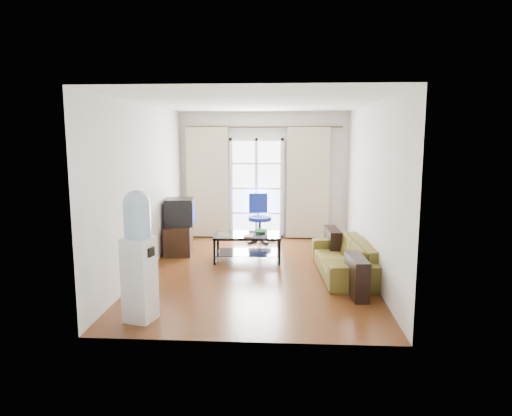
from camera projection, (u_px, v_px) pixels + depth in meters
The scene contains 20 objects.
floor at pixel (256, 271), 7.46m from camera, with size 5.20×5.20×0.00m, color brown.
ceiling at pixel (256, 103), 7.04m from camera, with size 5.20×5.20×0.00m, color white.
wall_back at pixel (264, 176), 9.82m from camera, with size 3.60×0.02×2.70m, color silver.
wall_front at pixel (241, 219), 4.69m from camera, with size 3.60×0.02×2.70m, color silver.
wall_left at pixel (145, 189), 7.36m from camera, with size 0.02×5.20×2.70m, color silver.
wall_right at pixel (371, 190), 7.14m from camera, with size 0.02×5.20×2.70m, color silver.
french_door at pixel (256, 188), 9.81m from camera, with size 1.16×0.06×2.15m.
curtain_rod at pixel (263, 127), 9.56m from camera, with size 0.04×0.04×3.30m, color #4C3F2D.
curtain_left at pixel (208, 183), 9.79m from camera, with size 0.90×0.07×2.35m, color beige.
curtain_right at pixel (308, 183), 9.66m from camera, with size 0.90×0.07×2.35m, color beige.
radiator at pixel (300, 223), 9.83m from camera, with size 0.64×0.12×0.64m, color #9F9EA1.
sofa at pixel (343, 258), 7.25m from camera, with size 0.88×1.95×0.56m, color brown.
coffee_table at pixel (248, 244), 8.07m from camera, with size 1.20×0.72×0.47m.
bowl at pixel (261, 232), 8.13m from camera, with size 0.30×0.30×0.06m, color #36954D.
book at pixel (244, 236), 7.86m from camera, with size 0.15×0.20×0.02m, color #A7142F.
remote at pixel (261, 234), 8.01m from camera, with size 0.16×0.04×0.02m, color black.
tv_stand at pixel (179, 240), 8.57m from camera, with size 0.48×0.73×0.53m, color black.
crt_tv at pixel (179, 212), 8.55m from camera, with size 0.61×0.61×0.50m.
task_chair at pixel (259, 228), 9.54m from camera, with size 0.81×0.81×1.00m.
water_cooler at pixel (139, 253), 5.36m from camera, with size 0.39×0.39×1.58m.
Camera 1 is at (0.43, -7.20, 2.19)m, focal length 32.00 mm.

